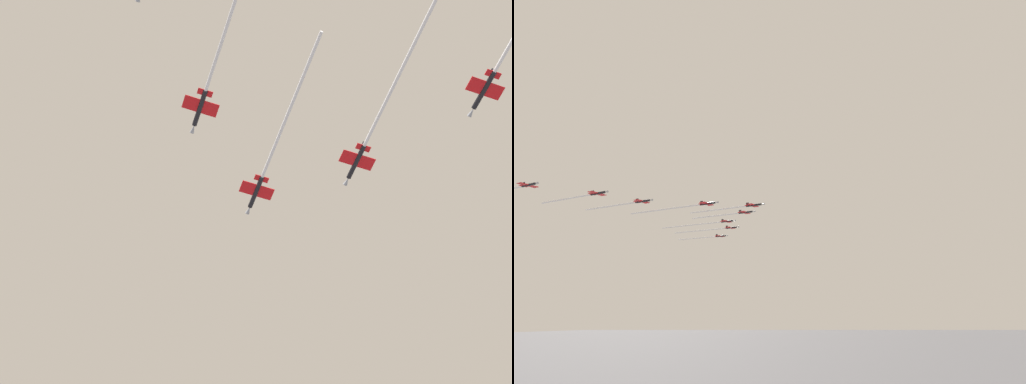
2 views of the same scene
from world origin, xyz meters
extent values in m
cylinder|color=black|center=(-2.09, 6.41, 130.62)|extent=(7.29, 6.07, 1.04)
cone|color=#9EA3AD|center=(-6.15, 3.20, 130.62)|extent=(2.09, 1.94, 0.98)
cube|color=red|center=(-1.72, 6.70, 130.57)|extent=(7.04, 7.78, 0.17)
cube|color=red|center=(0.82, 8.71, 130.62)|extent=(3.02, 3.33, 0.17)
cube|color=black|center=(0.76, 8.67, 131.46)|extent=(1.28, 1.05, 1.70)
cylinder|color=white|center=(15.03, 19.97, 130.62)|extent=(28.06, 22.42, 0.73)
cylinder|color=black|center=(20.85, 1.94, 131.97)|extent=(7.29, 6.07, 1.04)
cone|color=#9EA3AD|center=(16.79, -1.27, 131.97)|extent=(2.09, 1.94, 0.98)
cube|color=red|center=(21.22, 2.24, 131.92)|extent=(7.04, 7.78, 0.17)
cube|color=red|center=(23.76, 4.25, 131.97)|extent=(3.02, 3.33, 0.17)
cube|color=black|center=(23.70, 4.20, 132.82)|extent=(1.28, 1.05, 1.70)
cylinder|color=white|center=(37.06, 14.77, 131.97)|extent=(26.22, 20.96, 0.73)
cylinder|color=black|center=(-1.17, 29.77, 129.26)|extent=(7.29, 6.07, 1.04)
cone|color=#9EA3AD|center=(-5.23, 26.55, 129.26)|extent=(2.09, 1.94, 0.98)
cube|color=red|center=(-0.80, 30.06, 129.21)|extent=(7.04, 7.78, 0.17)
cube|color=red|center=(1.74, 32.07, 129.26)|extent=(3.02, 3.33, 0.17)
cube|color=black|center=(1.68, 32.02, 130.11)|extent=(1.28, 1.05, 1.70)
cylinder|color=white|center=(20.08, 46.59, 129.26)|extent=(36.31, 28.95, 0.73)
cylinder|color=black|center=(50.61, 2.87, 132.07)|extent=(7.29, 6.07, 1.04)
cone|color=#9EA3AD|center=(46.55, -0.34, 132.07)|extent=(2.09, 1.94, 0.98)
cube|color=red|center=(50.98, 3.16, 132.02)|extent=(7.04, 7.78, 0.17)
cube|color=red|center=(53.52, 5.18, 132.07)|extent=(3.02, 3.33, 0.17)
cube|color=black|center=(53.46, 5.13, 132.92)|extent=(1.28, 1.05, 1.70)
cylinder|color=white|center=(73.15, 20.71, 132.07)|extent=(38.88, 30.99, 0.73)
cylinder|color=black|center=(6.57, 58.52, 129.16)|extent=(7.29, 6.07, 1.04)
cone|color=#9EA3AD|center=(2.51, 55.30, 129.16)|extent=(2.09, 1.94, 0.98)
cube|color=red|center=(6.94, 58.81, 129.12)|extent=(7.04, 7.78, 0.17)
cube|color=red|center=(9.48, 60.82, 129.16)|extent=(3.02, 3.33, 0.17)
cube|color=black|center=(9.42, 60.77, 130.01)|extent=(1.28, 1.05, 1.70)
cylinder|color=white|center=(23.46, 71.89, 129.16)|extent=(27.59, 22.05, 0.73)
cylinder|color=black|center=(68.21, -5.82, 131.51)|extent=(7.29, 6.07, 1.04)
cone|color=#9EA3AD|center=(64.15, -9.04, 131.51)|extent=(2.09, 1.94, 0.98)
cube|color=red|center=(68.58, -5.53, 131.46)|extent=(7.04, 7.78, 0.17)
cube|color=red|center=(71.12, -3.52, 131.51)|extent=(3.02, 3.33, 0.17)
cube|color=black|center=(71.06, -3.57, 132.36)|extent=(1.28, 1.05, 1.70)
cylinder|color=white|center=(89.10, 10.70, 131.51)|extent=(35.57, 28.37, 0.73)
cylinder|color=black|center=(2.15, 77.65, 129.72)|extent=(7.29, 6.07, 1.04)
cone|color=#9EA3AD|center=(-1.91, 74.43, 129.72)|extent=(2.09, 1.94, 0.98)
cube|color=red|center=(2.52, 77.94, 129.67)|extent=(7.04, 7.78, 0.17)
cube|color=red|center=(5.06, 79.95, 129.72)|extent=(3.02, 3.33, 0.17)
cube|color=black|center=(5.00, 79.90, 130.57)|extent=(1.28, 1.05, 1.70)
cylinder|color=white|center=(18.98, 90.96, 129.72)|extent=(27.45, 21.94, 0.73)
cylinder|color=black|center=(95.39, -6.94, 129.65)|extent=(7.29, 6.07, 1.04)
cone|color=#9EA3AD|center=(91.33, -10.15, 129.65)|extent=(2.09, 1.94, 0.98)
cube|color=red|center=(95.76, -6.65, 129.60)|extent=(7.04, 7.78, 0.17)
cube|color=red|center=(98.30, -4.64, 129.65)|extent=(3.02, 3.33, 0.17)
cube|color=black|center=(98.24, -4.68, 130.50)|extent=(1.28, 1.05, 1.70)
cylinder|color=white|center=(112.62, 6.69, 129.65)|extent=(28.26, 22.58, 0.73)
cylinder|color=black|center=(7.31, 104.35, 131.58)|extent=(7.29, 6.07, 1.04)
cone|color=#9EA3AD|center=(3.25, 101.14, 131.58)|extent=(2.09, 1.94, 0.98)
cube|color=red|center=(7.68, 104.65, 131.54)|extent=(7.04, 7.78, 0.17)
cube|color=red|center=(10.22, 106.66, 131.58)|extent=(3.02, 3.33, 0.17)
cube|color=black|center=(10.16, 106.61, 132.43)|extent=(1.28, 1.05, 1.70)
camera|label=1|loc=(75.19, 33.58, 2.94)|focal=47.34mm
camera|label=2|loc=(-171.69, 74.96, 86.65)|focal=26.36mm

